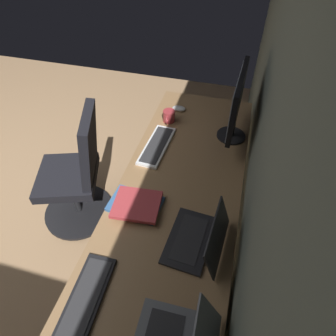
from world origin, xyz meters
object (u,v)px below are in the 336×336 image
(keyboard_main, at_px, (157,146))
(keyboard_spare, at_px, (85,301))
(drawer_pedestal, at_px, (158,309))
(laptop_leftmost, at_px, (200,238))
(book_stack_near, at_px, (136,204))
(office_chair, at_px, (78,176))
(monitor_primary, at_px, (237,104))
(mouse_main, at_px, (179,108))
(coffee_mug, at_px, (169,116))

(keyboard_main, xyz_separation_m, keyboard_spare, (1.06, -0.01, 0.00))
(drawer_pedestal, height_order, laptop_leftmost, laptop_leftmost)
(laptop_leftmost, height_order, keyboard_main, laptop_leftmost)
(keyboard_main, xyz_separation_m, book_stack_near, (0.52, 0.03, 0.01))
(keyboard_spare, relative_size, office_chair, 0.44)
(monitor_primary, relative_size, mouse_main, 5.08)
(monitor_primary, bearing_deg, book_stack_near, -29.84)
(monitor_primary, bearing_deg, office_chair, -68.03)
(keyboard_spare, bearing_deg, office_chair, -147.76)
(keyboard_spare, relative_size, mouse_main, 4.08)
(drawer_pedestal, bearing_deg, book_stack_near, -148.52)
(coffee_mug, height_order, office_chair, office_chair)
(laptop_leftmost, relative_size, office_chair, 0.37)
(drawer_pedestal, distance_m, keyboard_spare, 0.51)
(coffee_mug, xyz_separation_m, office_chair, (0.48, -0.57, -0.32))
(book_stack_near, bearing_deg, laptop_leftmost, 70.60)
(mouse_main, relative_size, office_chair, 0.11)
(drawer_pedestal, xyz_separation_m, keyboard_main, (-0.88, -0.26, 0.39))
(book_stack_near, xyz_separation_m, coffee_mug, (-0.82, -0.03, 0.02))
(keyboard_main, bearing_deg, keyboard_spare, -0.54)
(keyboard_spare, bearing_deg, mouse_main, 178.02)
(keyboard_main, distance_m, coffee_mug, 0.30)
(monitor_primary, relative_size, office_chair, 0.54)
(monitor_primary, distance_m, office_chair, 1.24)
(monitor_primary, distance_m, mouse_main, 0.54)
(keyboard_spare, height_order, mouse_main, mouse_main)
(keyboard_spare, bearing_deg, drawer_pedestal, 123.32)
(keyboard_spare, distance_m, office_chair, 1.08)
(coffee_mug, bearing_deg, office_chair, -50.16)
(monitor_primary, distance_m, book_stack_near, 0.91)
(coffee_mug, bearing_deg, book_stack_near, 2.13)
(book_stack_near, bearing_deg, drawer_pedestal, 31.48)
(laptop_leftmost, xyz_separation_m, office_chair, (-0.48, -0.98, -0.32))
(keyboard_spare, distance_m, coffee_mug, 1.36)
(drawer_pedestal, height_order, keyboard_main, keyboard_main)
(office_chair, bearing_deg, book_stack_near, 60.49)
(book_stack_near, bearing_deg, mouse_main, 179.51)
(laptop_leftmost, bearing_deg, keyboard_main, -147.37)
(laptop_leftmost, distance_m, book_stack_near, 0.41)
(monitor_primary, relative_size, book_stack_near, 1.76)
(drawer_pedestal, height_order, office_chair, office_chair)
(keyboard_spare, height_order, coffee_mug, coffee_mug)
(keyboard_main, bearing_deg, drawer_pedestal, 16.34)
(laptop_leftmost, bearing_deg, keyboard_spare, -46.18)
(monitor_primary, bearing_deg, coffee_mug, -97.13)
(monitor_primary, relative_size, laptop_leftmost, 1.45)
(office_chair, bearing_deg, drawer_pedestal, 49.44)
(mouse_main, height_order, book_stack_near, book_stack_near)
(mouse_main, xyz_separation_m, book_stack_near, (0.97, -0.01, 0.01))
(drawer_pedestal, xyz_separation_m, coffee_mug, (-1.19, -0.26, 0.43))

